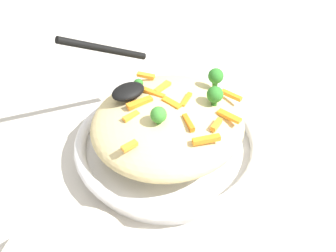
# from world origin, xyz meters

# --- Properties ---
(ground_plane) EXTENTS (2.40, 2.40, 0.00)m
(ground_plane) POSITION_xyz_m (0.00, 0.00, 0.00)
(ground_plane) COLOR beige
(serving_bowl) EXTENTS (0.31, 0.31, 0.04)m
(serving_bowl) POSITION_xyz_m (0.00, 0.00, 0.02)
(serving_bowl) COLOR silver
(serving_bowl) RESTS_ON ground_plane
(pasta_mound) EXTENTS (0.25, 0.24, 0.08)m
(pasta_mound) POSITION_xyz_m (0.00, 0.00, 0.07)
(pasta_mound) COLOR #DBC689
(pasta_mound) RESTS_ON serving_bowl
(carrot_piece_0) EXTENTS (0.03, 0.02, 0.01)m
(carrot_piece_0) POSITION_xyz_m (-0.03, 0.01, 0.11)
(carrot_piece_0) COLOR orange
(carrot_piece_0) RESTS_ON pasta_mound
(carrot_piece_1) EXTENTS (0.02, 0.04, 0.01)m
(carrot_piece_1) POSITION_xyz_m (-0.01, 0.00, 0.11)
(carrot_piece_1) COLOR orange
(carrot_piece_1) RESTS_ON pasta_mound
(carrot_piece_2) EXTENTS (0.03, 0.01, 0.01)m
(carrot_piece_2) POSITION_xyz_m (0.06, -0.02, 0.11)
(carrot_piece_2) COLOR orange
(carrot_piece_2) RESTS_ON pasta_mound
(carrot_piece_3) EXTENTS (0.03, 0.02, 0.01)m
(carrot_piece_3) POSITION_xyz_m (-0.03, 0.08, 0.11)
(carrot_piece_3) COLOR orange
(carrot_piece_3) RESTS_ON pasta_mound
(carrot_piece_4) EXTENTS (0.02, 0.03, 0.01)m
(carrot_piece_4) POSITION_xyz_m (-0.00, 0.05, 0.11)
(carrot_piece_4) COLOR orange
(carrot_piece_4) RESTS_ON pasta_mound
(carrot_piece_5) EXTENTS (0.02, 0.04, 0.01)m
(carrot_piece_5) POSITION_xyz_m (-0.06, 0.07, 0.11)
(carrot_piece_5) COLOR orange
(carrot_piece_5) RESTS_ON pasta_mound
(carrot_piece_6) EXTENTS (0.04, 0.02, 0.01)m
(carrot_piece_6) POSITION_xyz_m (0.03, -0.03, 0.11)
(carrot_piece_6) COLOR orange
(carrot_piece_6) RESTS_ON pasta_mound
(carrot_piece_7) EXTENTS (0.03, 0.03, 0.01)m
(carrot_piece_7) POSITION_xyz_m (-0.02, -0.09, 0.11)
(carrot_piece_7) COLOR orange
(carrot_piece_7) RESTS_ON pasta_mound
(carrot_piece_8) EXTENTS (0.02, 0.04, 0.01)m
(carrot_piece_8) POSITION_xyz_m (-0.10, 0.04, 0.11)
(carrot_piece_8) COLOR orange
(carrot_piece_8) RESTS_ON pasta_mound
(carrot_piece_9) EXTENTS (0.03, 0.02, 0.01)m
(carrot_piece_9) POSITION_xyz_m (-0.02, -0.04, 0.11)
(carrot_piece_9) COLOR orange
(carrot_piece_9) RESTS_ON pasta_mound
(carrot_piece_10) EXTENTS (0.02, 0.04, 0.01)m
(carrot_piece_10) POSITION_xyz_m (0.00, -0.04, 0.11)
(carrot_piece_10) COLOR orange
(carrot_piece_10) RESTS_ON pasta_mound
(carrot_piece_11) EXTENTS (0.02, 0.01, 0.01)m
(carrot_piece_11) POSITION_xyz_m (0.09, 0.03, 0.11)
(carrot_piece_11) COLOR orange
(carrot_piece_11) RESTS_ON pasta_mound
(carrot_piece_12) EXTENTS (0.04, 0.02, 0.01)m
(carrot_piece_12) POSITION_xyz_m (0.00, 0.09, 0.11)
(carrot_piece_12) COLOR orange
(carrot_piece_12) RESTS_ON pasta_mound
(broccoli_floret_0) EXTENTS (0.03, 0.03, 0.03)m
(broccoli_floret_0) POSITION_xyz_m (-0.06, 0.04, 0.12)
(broccoli_floret_0) COLOR #296820
(broccoli_floret_0) RESTS_ON pasta_mound
(broccoli_floret_1) EXTENTS (0.03, 0.03, 0.03)m
(broccoli_floret_1) POSITION_xyz_m (-0.10, -0.00, 0.12)
(broccoli_floret_1) COLOR #296820
(broccoli_floret_1) RESTS_ON pasta_mound
(broccoli_floret_2) EXTENTS (0.02, 0.02, 0.03)m
(broccoli_floret_2) POSITION_xyz_m (0.03, 0.02, 0.12)
(broccoli_floret_2) COLOR #377928
(broccoli_floret_2) RESTS_ON pasta_mound
(broccoli_floret_3) EXTENTS (0.02, 0.02, 0.02)m
(broccoli_floret_3) POSITION_xyz_m (0.01, -0.07, 0.11)
(broccoli_floret_3) COLOR #296820
(broccoli_floret_3) RESTS_ON pasta_mound
(serving_spoon) EXTENTS (0.15, 0.10, 0.10)m
(serving_spoon) POSITION_xyz_m (0.03, -0.09, 0.13)
(serving_spoon) COLOR black
(serving_spoon) RESTS_ON pasta_mound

